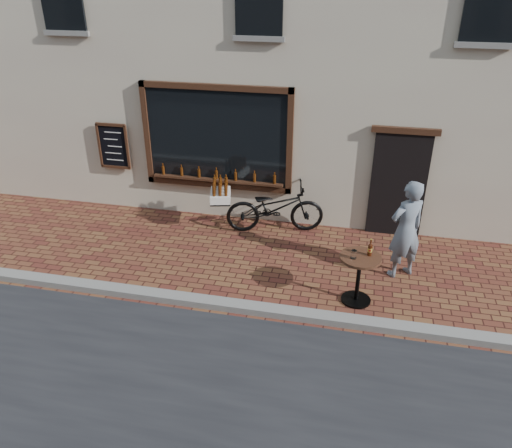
# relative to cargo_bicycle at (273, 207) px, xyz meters

# --- Properties ---
(ground) EXTENTS (90.00, 90.00, 0.00)m
(ground) POSITION_rel_cargo_bicycle_xyz_m (0.60, -3.04, -0.55)
(ground) COLOR #51221A
(ground) RESTS_ON ground
(kerb) EXTENTS (90.00, 0.25, 0.12)m
(kerb) POSITION_rel_cargo_bicycle_xyz_m (0.60, -2.84, -0.49)
(kerb) COLOR slate
(kerb) RESTS_ON ground
(cargo_bicycle) EXTENTS (2.46, 1.21, 1.15)m
(cargo_bicycle) POSITION_rel_cargo_bicycle_xyz_m (0.00, 0.00, 0.00)
(cargo_bicycle) COLOR black
(cargo_bicycle) RESTS_ON ground
(bistro_table) EXTENTS (0.68, 0.68, 1.17)m
(bistro_table) POSITION_rel_cargo_bicycle_xyz_m (1.86, -2.18, 0.08)
(bistro_table) COLOR black
(bistro_table) RESTS_ON ground
(pedestrian) EXTENTS (0.81, 0.75, 1.86)m
(pedestrian) POSITION_rel_cargo_bicycle_xyz_m (2.61, -1.17, 0.38)
(pedestrian) COLOR slate
(pedestrian) RESTS_ON ground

